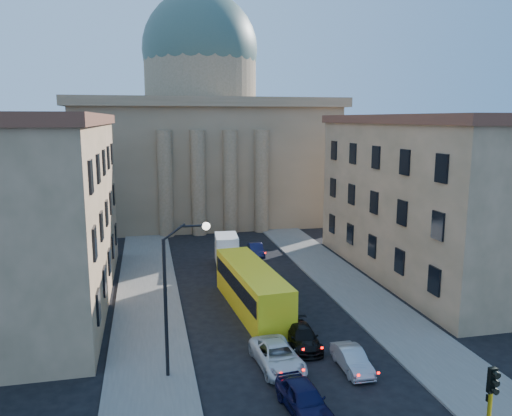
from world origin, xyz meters
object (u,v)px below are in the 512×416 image
Objects in this scene: street_lamp at (175,287)px; car_right_near at (352,360)px; car_left_near at (304,399)px; box_truck at (227,253)px; city_bus at (252,287)px; traffic_light at (490,406)px.

street_lamp is 2.31× the size of car_right_near.
street_lamp reaches higher than car_left_near.
car_left_near is 1.16× the size of car_right_near.
car_left_near is at bearing -138.74° from car_right_near.
car_left_near is 0.80× the size of box_truck.
city_bus reaches higher than car_right_near.
traffic_light is at bearing -74.51° from car_right_near.
city_bus is at bearing 107.96° from traffic_light.
car_left_near is 5.36m from car_right_near.
car_right_near is 0.31× the size of city_bus.
car_right_near is at bearing -75.57° from box_truck.
street_lamp is 11.31m from city_bus.
box_truck is (0.30, 25.36, 0.65)m from car_left_near.
car_right_near is at bearing -74.49° from city_bus.
car_right_near is at bearing 35.69° from car_left_near.
street_lamp is 11.04m from car_right_near.
box_truck is (0.01, 11.61, -0.41)m from city_bus.
traffic_light is 31.06m from box_truck.
box_truck is (6.17, 20.43, -3.88)m from street_lamp.
city_bus reaches higher than box_truck.
city_bus is at bearing 110.25° from car_right_near.
box_truck is (-3.74, 21.84, 0.78)m from car_right_near.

